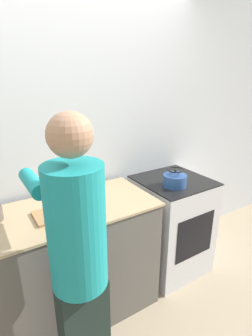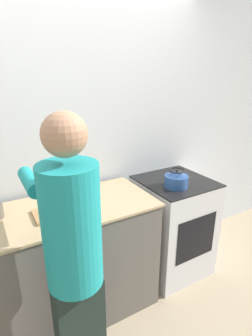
{
  "view_description": "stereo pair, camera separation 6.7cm",
  "coord_description": "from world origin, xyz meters",
  "px_view_note": "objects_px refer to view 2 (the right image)",
  "views": [
    {
      "loc": [
        -0.66,
        -1.32,
        1.83
      ],
      "look_at": [
        0.3,
        0.21,
        1.19
      ],
      "focal_mm": 28.0,
      "sensor_mm": 36.0,
      "label": 1
    },
    {
      "loc": [
        -0.6,
        -1.35,
        1.83
      ],
      "look_at": [
        0.3,
        0.21,
        1.19
      ],
      "focal_mm": 28.0,
      "sensor_mm": 36.0,
      "label": 2
    }
  ],
  "objects_px": {
    "person": "(74,257)",
    "cutting_board": "(56,212)",
    "oven": "(173,226)",
    "knife": "(60,210)",
    "kettle": "(176,180)"
  },
  "relations": [
    {
      "from": "person",
      "to": "cutting_board",
      "type": "xyz_separation_m",
      "value": [
        0.05,
        0.49,
        0.01
      ]
    },
    {
      "from": "oven",
      "to": "knife",
      "type": "distance_m",
      "value": 1.18
    },
    {
      "from": "oven",
      "to": "person",
      "type": "height_order",
      "value": "person"
    },
    {
      "from": "cutting_board",
      "to": "oven",
      "type": "bearing_deg",
      "value": 2.62
    },
    {
      "from": "oven",
      "to": "person",
      "type": "xyz_separation_m",
      "value": [
        -1.15,
        -0.54,
        0.46
      ]
    },
    {
      "from": "knife",
      "to": "person",
      "type": "bearing_deg",
      "value": -85.82
    },
    {
      "from": "oven",
      "to": "kettle",
      "type": "bearing_deg",
      "value": -130.57
    },
    {
      "from": "oven",
      "to": "cutting_board",
      "type": "bearing_deg",
      "value": -177.38
    },
    {
      "from": "person",
      "to": "knife",
      "type": "distance_m",
      "value": 0.49
    },
    {
      "from": "cutting_board",
      "to": "knife",
      "type": "height_order",
      "value": "knife"
    },
    {
      "from": "person",
      "to": "kettle",
      "type": "distance_m",
      "value": 1.14
    },
    {
      "from": "person",
      "to": "cutting_board",
      "type": "relative_size",
      "value": 5.73
    },
    {
      "from": "person",
      "to": "kettle",
      "type": "height_order",
      "value": "person"
    },
    {
      "from": "person",
      "to": "knife",
      "type": "relative_size",
      "value": 8.12
    },
    {
      "from": "knife",
      "to": "kettle",
      "type": "bearing_deg",
      "value": 9.76
    }
  ]
}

